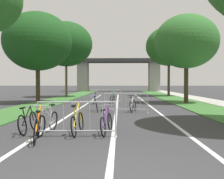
# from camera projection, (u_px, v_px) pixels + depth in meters

# --- Properties ---
(grass_verge_left) EXTENTS (2.64, 56.39, 0.05)m
(grass_verge_left) POSITION_uv_depth(u_px,v_px,m) (63.00, 98.00, 27.40)
(grass_verge_left) COLOR #386B2D
(grass_verge_left) RESTS_ON ground
(grass_verge_right) EXTENTS (2.64, 56.39, 0.05)m
(grass_verge_right) POSITION_uv_depth(u_px,v_px,m) (173.00, 99.00, 27.10)
(grass_verge_right) COLOR #386B2D
(grass_verge_right) RESTS_ON ground
(sidewalk_path_right) EXTENTS (2.20, 56.39, 0.08)m
(sidewalk_path_right) POSITION_uv_depth(u_px,v_px,m) (197.00, 98.00, 27.03)
(sidewalk_path_right) COLOR #ADA89E
(sidewalk_path_right) RESTS_ON ground
(lane_stripe_center) EXTENTS (0.14, 32.62, 0.01)m
(lane_stripe_center) POSITION_uv_depth(u_px,v_px,m) (117.00, 104.00, 20.50)
(lane_stripe_center) COLOR silver
(lane_stripe_center) RESTS_ON ground
(lane_stripe_right_lane) EXTENTS (0.14, 32.62, 0.01)m
(lane_stripe_right_lane) POSITION_uv_depth(u_px,v_px,m) (147.00, 104.00, 20.43)
(lane_stripe_right_lane) COLOR silver
(lane_stripe_right_lane) RESTS_ON ground
(lane_stripe_left_lane) EXTENTS (0.14, 32.62, 0.01)m
(lane_stripe_left_lane) POSITION_uv_depth(u_px,v_px,m) (87.00, 104.00, 20.56)
(lane_stripe_left_lane) COLOR silver
(lane_stripe_left_lane) RESTS_ON ground
(overpass_bridge) EXTENTS (17.97, 3.82, 6.04)m
(overpass_bridge) POSITION_uv_depth(u_px,v_px,m) (118.00, 69.00, 50.67)
(overpass_bridge) COLOR #2D2D30
(overpass_bridge) RESTS_ON ground
(tree_left_oak_near) EXTENTS (5.38, 5.38, 7.13)m
(tree_left_oak_near) POSITION_uv_depth(u_px,v_px,m) (38.00, 42.00, 21.27)
(tree_left_oak_near) COLOR #3D2D1E
(tree_left_oak_near) RESTS_ON ground
(tree_left_oak_mid) EXTENTS (5.84, 5.84, 8.39)m
(tree_left_oak_mid) POSITION_uv_depth(u_px,v_px,m) (66.00, 44.00, 30.25)
(tree_left_oak_mid) COLOR brown
(tree_left_oak_mid) RESTS_ON ground
(tree_right_pine_near) EXTENTS (4.92, 4.92, 6.91)m
(tree_right_pine_near) POSITION_uv_depth(u_px,v_px,m) (186.00, 42.00, 21.12)
(tree_right_pine_near) COLOR #3D2D1E
(tree_right_pine_near) RESTS_ON ground
(tree_right_cypress_far) EXTENTS (5.49, 5.49, 8.29)m
(tree_right_cypress_far) POSITION_uv_depth(u_px,v_px,m) (169.00, 46.00, 32.33)
(tree_right_cypress_far) COLOR #3D2D1E
(tree_right_cypress_far) RESTS_ON ground
(crowd_barrier_nearest) EXTENTS (2.39, 0.54, 1.05)m
(crowd_barrier_nearest) POSITION_uv_depth(u_px,v_px,m) (77.00, 119.00, 8.01)
(crowd_barrier_nearest) COLOR #ADADB2
(crowd_barrier_nearest) RESTS_ON ground
(crowd_barrier_second) EXTENTS (2.38, 0.48, 1.05)m
(crowd_barrier_second) POSITION_uv_depth(u_px,v_px,m) (126.00, 103.00, 14.53)
(crowd_barrier_second) COLOR #ADADB2
(crowd_barrier_second) RESTS_ON ground
(crowd_barrier_third) EXTENTS (2.38, 0.51, 1.05)m
(crowd_barrier_third) POSITION_uv_depth(u_px,v_px,m) (106.00, 97.00, 21.13)
(crowd_barrier_third) COLOR #ADADB2
(crowd_barrier_third) RESTS_ON ground
(bicycle_teal_0) EXTENTS (0.54, 1.59, 0.97)m
(bicycle_teal_0) POSITION_uv_depth(u_px,v_px,m) (95.00, 99.00, 20.72)
(bicycle_teal_0) COLOR black
(bicycle_teal_0) RESTS_ON ground
(bicycle_blue_1) EXTENTS (0.55, 1.64, 0.93)m
(bicycle_blue_1) POSITION_uv_depth(u_px,v_px,m) (96.00, 105.00, 15.12)
(bicycle_blue_1) COLOR black
(bicycle_blue_1) RESTS_ON ground
(bicycle_orange_2) EXTENTS (0.50, 1.69, 0.96)m
(bicycle_orange_2) POSITION_uv_depth(u_px,v_px,m) (37.00, 127.00, 7.45)
(bicycle_orange_2) COLOR black
(bicycle_orange_2) RESTS_ON ground
(bicycle_green_3) EXTENTS (0.55, 1.70, 1.01)m
(bicycle_green_3) POSITION_uv_depth(u_px,v_px,m) (112.00, 99.00, 20.66)
(bicycle_green_3) COLOR black
(bicycle_green_3) RESTS_ON ground
(bicycle_purple_4) EXTENTS (0.54, 1.67, 0.92)m
(bicycle_purple_4) POSITION_uv_depth(u_px,v_px,m) (106.00, 123.00, 8.48)
(bicycle_purple_4) COLOR black
(bicycle_purple_4) RESTS_ON ground
(bicycle_black_5) EXTENTS (0.52, 1.65, 0.88)m
(bicycle_black_5) POSITION_uv_depth(u_px,v_px,m) (28.00, 122.00, 8.63)
(bicycle_black_5) COLOR black
(bicycle_black_5) RESTS_ON ground
(bicycle_yellow_6) EXTENTS (0.51, 1.74, 0.98)m
(bicycle_yellow_6) POSITION_uv_depth(u_px,v_px,m) (77.00, 122.00, 8.44)
(bicycle_yellow_6) COLOR black
(bicycle_yellow_6) RESTS_ON ground
(bicycle_silver_7) EXTENTS (0.55, 1.64, 0.88)m
(bicycle_silver_7) POSITION_uv_depth(u_px,v_px,m) (133.00, 105.00, 15.00)
(bicycle_silver_7) COLOR black
(bicycle_silver_7) RESTS_ON ground
(bicycle_white_8) EXTENTS (0.47, 1.69, 0.92)m
(bicycle_white_8) POSITION_uv_depth(u_px,v_px,m) (48.00, 122.00, 8.46)
(bicycle_white_8) COLOR black
(bicycle_white_8) RESTS_ON ground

